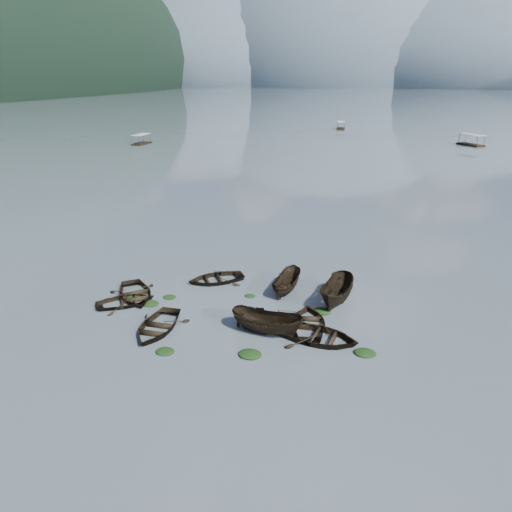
% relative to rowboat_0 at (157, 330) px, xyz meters
% --- Properties ---
extents(ground_plane, '(2400.00, 2400.00, 0.00)m').
position_rel_rowboat_0_xyz_m(ground_plane, '(4.25, -3.51, 0.00)').
color(ground_plane, '#505C65').
extents(haze_mtn_a, '(520.00, 520.00, 280.00)m').
position_rel_rowboat_0_xyz_m(haze_mtn_a, '(-255.75, 896.49, 0.00)').
color(haze_mtn_a, '#475666').
rests_on(haze_mtn_a, ground).
extents(haze_mtn_b, '(520.00, 520.00, 340.00)m').
position_rel_rowboat_0_xyz_m(haze_mtn_b, '(-55.75, 896.49, 0.00)').
color(haze_mtn_b, '#475666').
rests_on(haze_mtn_b, ground).
extents(haze_mtn_c, '(520.00, 520.00, 260.00)m').
position_rel_rowboat_0_xyz_m(haze_mtn_c, '(144.25, 896.49, 0.00)').
color(haze_mtn_c, '#475666').
rests_on(haze_mtn_c, ground).
extents(rowboat_0, '(3.24, 4.50, 0.93)m').
position_rel_rowboat_0_xyz_m(rowboat_0, '(0.00, 0.00, 0.00)').
color(rowboat_0, black).
rests_on(rowboat_0, ground).
extents(rowboat_1, '(4.76, 4.48, 0.80)m').
position_rel_rowboat_0_xyz_m(rowboat_1, '(-3.52, 2.66, 0.00)').
color(rowboat_1, black).
rests_on(rowboat_1, ground).
extents(rowboat_2, '(4.72, 2.35, 1.74)m').
position_rel_rowboat_0_xyz_m(rowboat_2, '(6.61, 1.19, 0.00)').
color(rowboat_2, black).
rests_on(rowboat_2, ground).
extents(rowboat_3, '(3.78, 4.84, 0.91)m').
position_rel_rowboat_0_xyz_m(rowboat_3, '(9.03, 2.48, 0.00)').
color(rowboat_3, black).
rests_on(rowboat_3, ground).
extents(rowboat_4, '(5.18, 4.10, 0.97)m').
position_rel_rowboat_0_xyz_m(rowboat_4, '(9.80, 1.02, 0.00)').
color(rowboat_4, black).
rests_on(rowboat_4, ground).
extents(rowboat_5, '(2.75, 5.15, 1.89)m').
position_rel_rowboat_0_xyz_m(rowboat_5, '(10.48, 6.19, 0.00)').
color(rowboat_5, black).
rests_on(rowboat_5, ground).
extents(rowboat_6, '(5.27, 5.54, 0.93)m').
position_rel_rowboat_0_xyz_m(rowboat_6, '(-3.39, 3.80, 0.00)').
color(rowboat_6, black).
rests_on(rowboat_6, ground).
extents(rowboat_7, '(5.24, 4.88, 0.88)m').
position_rel_rowboat_0_xyz_m(rowboat_7, '(1.32, 7.64, 0.00)').
color(rowboat_7, black).
rests_on(rowboat_7, ground).
extents(rowboat_8, '(2.12, 4.18, 1.54)m').
position_rel_rowboat_0_xyz_m(rowboat_8, '(6.79, 7.21, 0.00)').
color(rowboat_8, black).
rests_on(rowboat_8, ground).
extents(weed_clump_0, '(1.08, 0.89, 0.24)m').
position_rel_rowboat_0_xyz_m(weed_clump_0, '(1.48, -2.19, 0.00)').
color(weed_clump_0, black).
rests_on(weed_clump_0, ground).
extents(weed_clump_1, '(1.14, 0.91, 0.25)m').
position_rel_rowboat_0_xyz_m(weed_clump_1, '(-3.36, 3.62, 0.00)').
color(weed_clump_1, black).
rests_on(weed_clump_1, ground).
extents(weed_clump_2, '(1.33, 1.06, 0.29)m').
position_rel_rowboat_0_xyz_m(weed_clump_2, '(6.21, -1.40, 0.00)').
color(weed_clump_2, black).
rests_on(weed_clump_2, ground).
extents(weed_clump_3, '(0.79, 0.66, 0.17)m').
position_rel_rowboat_0_xyz_m(weed_clump_3, '(4.44, 5.74, 0.00)').
color(weed_clump_3, black).
rests_on(weed_clump_3, ground).
extents(weed_clump_4, '(1.24, 0.99, 0.26)m').
position_rel_rowboat_0_xyz_m(weed_clump_4, '(12.45, 0.21, 0.00)').
color(weed_clump_4, black).
rests_on(weed_clump_4, ground).
extents(weed_clump_5, '(1.19, 0.96, 0.25)m').
position_rel_rowboat_0_xyz_m(weed_clump_5, '(-1.86, 3.02, 0.00)').
color(weed_clump_5, black).
rests_on(weed_clump_5, ground).
extents(weed_clump_6, '(0.94, 0.78, 0.19)m').
position_rel_rowboat_0_xyz_m(weed_clump_6, '(-1.02, 4.26, 0.00)').
color(weed_clump_6, black).
rests_on(weed_clump_6, ground).
extents(weed_clump_7, '(1.24, 0.99, 0.27)m').
position_rel_rowboat_0_xyz_m(weed_clump_7, '(9.66, 4.57, 0.00)').
color(weed_clump_7, black).
rests_on(weed_clump_7, ground).
extents(pontoon_left, '(2.61, 5.75, 2.17)m').
position_rel_rowboat_0_xyz_m(pontoon_left, '(-38.54, 76.21, 0.00)').
color(pontoon_left, black).
rests_on(pontoon_left, ground).
extents(pontoon_centre, '(2.48, 5.62, 2.13)m').
position_rel_rowboat_0_xyz_m(pontoon_centre, '(4.26, 120.03, 0.00)').
color(pontoon_centre, black).
rests_on(pontoon_centre, ground).
extents(pontoon_right, '(5.54, 6.49, 2.34)m').
position_rel_rowboat_0_xyz_m(pontoon_right, '(35.03, 91.42, 0.00)').
color(pontoon_right, black).
rests_on(pontoon_right, ground).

